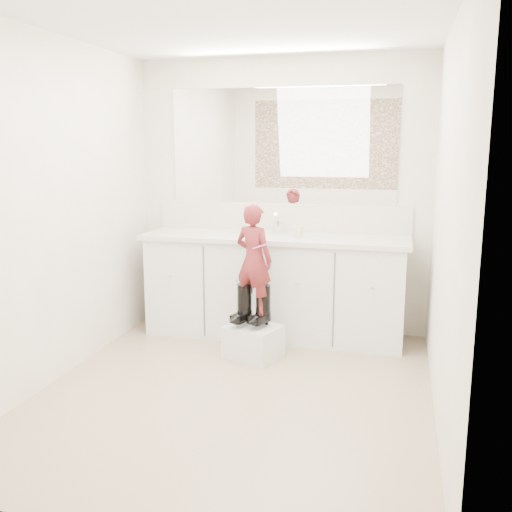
# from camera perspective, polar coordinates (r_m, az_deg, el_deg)

# --- Properties ---
(floor) EXTENTS (3.00, 3.00, 0.00)m
(floor) POSITION_cam_1_polar(r_m,az_deg,el_deg) (3.99, -2.12, -13.42)
(floor) COLOR #937860
(floor) RESTS_ON ground
(ceiling) EXTENTS (3.00, 3.00, 0.00)m
(ceiling) POSITION_cam_1_polar(r_m,az_deg,el_deg) (3.71, -2.41, 22.69)
(ceiling) COLOR white
(ceiling) RESTS_ON wall_back
(wall_back) EXTENTS (2.60, 0.00, 2.60)m
(wall_back) POSITION_cam_1_polar(r_m,az_deg,el_deg) (5.11, 2.57, 5.98)
(wall_back) COLOR beige
(wall_back) RESTS_ON floor
(wall_front) EXTENTS (2.60, 0.00, 2.60)m
(wall_front) POSITION_cam_1_polar(r_m,az_deg,el_deg) (2.28, -13.05, -0.70)
(wall_front) COLOR beige
(wall_front) RESTS_ON floor
(wall_left) EXTENTS (0.00, 3.00, 3.00)m
(wall_left) POSITION_cam_1_polar(r_m,az_deg,el_deg) (4.21, -19.50, 4.27)
(wall_left) COLOR beige
(wall_left) RESTS_ON floor
(wall_right) EXTENTS (0.00, 3.00, 3.00)m
(wall_right) POSITION_cam_1_polar(r_m,az_deg,el_deg) (3.52, 18.53, 3.10)
(wall_right) COLOR beige
(wall_right) RESTS_ON floor
(vanity_cabinet) EXTENTS (2.20, 0.55, 0.85)m
(vanity_cabinet) POSITION_cam_1_polar(r_m,az_deg,el_deg) (4.97, 1.84, -3.23)
(vanity_cabinet) COLOR silver
(vanity_cabinet) RESTS_ON floor
(countertop) EXTENTS (2.28, 0.58, 0.04)m
(countertop) POSITION_cam_1_polar(r_m,az_deg,el_deg) (4.87, 1.84, 1.81)
(countertop) COLOR beige
(countertop) RESTS_ON vanity_cabinet
(backsplash) EXTENTS (2.28, 0.03, 0.25)m
(backsplash) POSITION_cam_1_polar(r_m,az_deg,el_deg) (5.11, 2.52, 3.90)
(backsplash) COLOR beige
(backsplash) RESTS_ON countertop
(mirror) EXTENTS (2.00, 0.02, 1.00)m
(mirror) POSITION_cam_1_polar(r_m,az_deg,el_deg) (5.07, 2.58, 10.92)
(mirror) COLOR white
(mirror) RESTS_ON wall_back
(dot_panel) EXTENTS (2.00, 0.01, 1.20)m
(dot_panel) POSITION_cam_1_polar(r_m,az_deg,el_deg) (2.24, -13.44, 10.68)
(dot_panel) COLOR #472819
(dot_panel) RESTS_ON wall_front
(faucet) EXTENTS (0.08, 0.08, 0.10)m
(faucet) POSITION_cam_1_polar(r_m,az_deg,el_deg) (5.01, 2.25, 2.89)
(faucet) COLOR silver
(faucet) RESTS_ON countertop
(cup) EXTENTS (0.11, 0.11, 0.09)m
(cup) POSITION_cam_1_polar(r_m,az_deg,el_deg) (4.81, 4.24, 2.48)
(cup) COLOR beige
(cup) RESTS_ON countertop
(soap_bottle) EXTENTS (0.11, 0.11, 0.20)m
(soap_bottle) POSITION_cam_1_polar(r_m,az_deg,el_deg) (4.99, -0.92, 3.43)
(soap_bottle) COLOR beige
(soap_bottle) RESTS_ON countertop
(step_stool) EXTENTS (0.48, 0.44, 0.25)m
(step_stool) POSITION_cam_1_polar(r_m,az_deg,el_deg) (4.55, -0.28, -8.54)
(step_stool) COLOR silver
(step_stool) RESTS_ON floor
(boot_left) EXTENTS (0.19, 0.25, 0.33)m
(boot_left) POSITION_cam_1_polar(r_m,az_deg,el_deg) (4.49, -1.15, -4.87)
(boot_left) COLOR black
(boot_left) RESTS_ON step_stool
(boot_right) EXTENTS (0.19, 0.25, 0.33)m
(boot_right) POSITION_cam_1_polar(r_m,az_deg,el_deg) (4.46, 0.72, -5.00)
(boot_right) COLOR black
(boot_right) RESTS_ON step_stool
(toddler) EXTENTS (0.36, 0.30, 0.86)m
(toddler) POSITION_cam_1_polar(r_m,az_deg,el_deg) (4.39, -0.22, -0.36)
(toddler) COLOR #AE353B
(toddler) RESTS_ON step_stool
(toothbrush) EXTENTS (0.13, 0.06, 0.06)m
(toothbrush) POSITION_cam_1_polar(r_m,az_deg,el_deg) (4.27, 0.41, 0.97)
(toothbrush) COLOR #DE56AC
(toothbrush) RESTS_ON toddler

